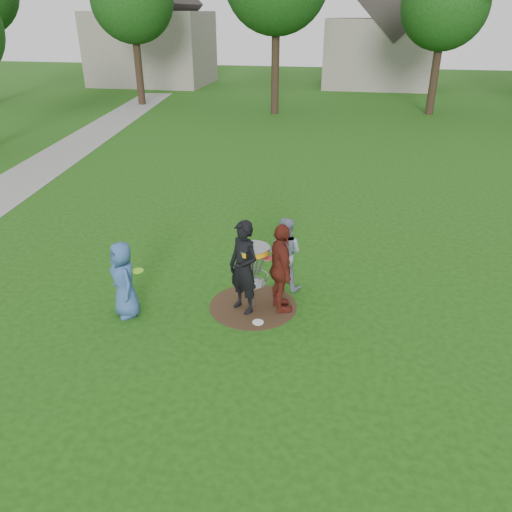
% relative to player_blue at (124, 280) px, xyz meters
% --- Properties ---
extents(ground, '(100.00, 100.00, 0.00)m').
position_rel_player_blue_xyz_m(ground, '(2.40, 0.76, -0.78)').
color(ground, '#19470F').
rests_on(ground, ground).
extents(dirt_patch, '(1.80, 1.80, 0.01)m').
position_rel_player_blue_xyz_m(dirt_patch, '(2.40, 0.76, -0.77)').
color(dirt_patch, '#47331E').
rests_on(dirt_patch, ground).
extents(concrete_path, '(7.75, 39.92, 0.02)m').
position_rel_player_blue_xyz_m(concrete_path, '(-7.60, 8.76, -0.77)').
color(concrete_path, '#9E9E99').
rests_on(concrete_path, ground).
extents(player_blue, '(0.88, 0.90, 1.56)m').
position_rel_player_blue_xyz_m(player_blue, '(0.00, 0.00, 0.00)').
color(player_blue, '#32548B').
rests_on(player_blue, ground).
extents(player_black, '(0.84, 0.77, 1.92)m').
position_rel_player_blue_xyz_m(player_black, '(2.24, 0.59, 0.18)').
color(player_black, black).
rests_on(player_black, ground).
extents(player_grey, '(0.90, 0.77, 1.62)m').
position_rel_player_blue_xyz_m(player_grey, '(2.89, 1.68, 0.03)').
color(player_grey, gray).
rests_on(player_grey, ground).
extents(player_maroon, '(0.85, 1.17, 1.85)m').
position_rel_player_blue_xyz_m(player_maroon, '(2.96, 0.74, 0.15)').
color(player_maroon, '#5B1D15').
rests_on(player_maroon, ground).
extents(disc_on_grass, '(0.22, 0.22, 0.02)m').
position_rel_player_blue_xyz_m(disc_on_grass, '(2.61, 0.18, -0.77)').
color(disc_on_grass, white).
rests_on(disc_on_grass, ground).
extents(disc_golf_basket, '(0.66, 0.67, 1.38)m').
position_rel_player_blue_xyz_m(disc_golf_basket, '(2.40, 0.76, 0.24)').
color(disc_golf_basket, '#9EA0A5').
rests_on(disc_golf_basket, ground).
extents(held_discs, '(2.71, 1.57, 0.24)m').
position_rel_player_blue_xyz_m(held_discs, '(2.03, 0.77, 0.29)').
color(held_discs, '#85E519').
rests_on(held_discs, ground).
extents(house_row, '(44.50, 10.65, 11.62)m').
position_rel_player_blue_xyz_m(house_row, '(7.18, 33.83, 3.36)').
color(house_row, gray).
rests_on(house_row, ground).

